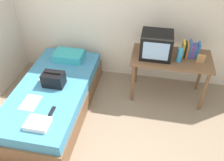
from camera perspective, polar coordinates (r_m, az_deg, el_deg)
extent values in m
cube|color=beige|center=(3.72, 4.71, 18.24)|extent=(5.20, 0.10, 2.60)
cube|color=brown|center=(3.65, -13.80, -4.94)|extent=(1.00, 2.00, 0.29)
cube|color=teal|center=(3.50, -14.36, -2.27)|extent=(0.97, 1.94, 0.17)
cube|color=brown|center=(3.55, 14.32, 5.39)|extent=(1.16, 0.60, 0.04)
cylinder|color=brown|center=(3.56, 5.11, -0.63)|extent=(0.05, 0.05, 0.70)
cylinder|color=brown|center=(3.65, 21.52, -2.58)|extent=(0.05, 0.05, 0.70)
cylinder|color=brown|center=(3.94, 5.96, 3.75)|extent=(0.05, 0.05, 0.70)
cylinder|color=brown|center=(4.02, 20.82, 1.89)|extent=(0.05, 0.05, 0.70)
cube|color=black|center=(3.42, 10.76, 8.55)|extent=(0.44, 0.38, 0.36)
cube|color=#8CB2E0|center=(3.24, 10.62, 7.00)|extent=(0.35, 0.01, 0.26)
cylinder|color=#3399DB|center=(3.41, 16.20, 5.99)|extent=(0.07, 0.07, 0.20)
cube|color=gold|center=(3.54, 16.98, 7.45)|extent=(0.03, 0.14, 0.23)
cube|color=black|center=(3.55, 17.44, 7.21)|extent=(0.03, 0.15, 0.21)
cube|color=#CC7233|center=(3.56, 17.90, 7.19)|extent=(0.03, 0.15, 0.21)
cube|color=#2D5699|center=(3.55, 18.44, 7.30)|extent=(0.03, 0.16, 0.24)
cube|color=#7A3D89|center=(3.57, 18.95, 6.89)|extent=(0.04, 0.14, 0.19)
cube|color=#2D5699|center=(3.58, 19.65, 6.83)|extent=(0.04, 0.14, 0.20)
cube|color=#2D5699|center=(3.58, 20.29, 6.96)|extent=(0.03, 0.13, 0.23)
cube|color=#B27F4C|center=(3.49, 20.88, 4.96)|extent=(0.11, 0.02, 0.13)
cube|color=#33A8B7|center=(3.91, -10.52, 5.94)|extent=(0.47, 0.31, 0.13)
cube|color=black|center=(3.39, -14.08, 0.28)|extent=(0.30, 0.20, 0.20)
cylinder|color=black|center=(3.32, -14.39, 1.83)|extent=(0.24, 0.02, 0.02)
cube|color=white|center=(3.26, -19.30, -5.13)|extent=(0.21, 0.29, 0.01)
cube|color=black|center=(3.06, -14.47, -7.27)|extent=(0.04, 0.16, 0.02)
cube|color=#B7B7BC|center=(3.61, -16.79, 0.54)|extent=(0.04, 0.14, 0.02)
cube|color=white|center=(2.93, -17.70, -9.98)|extent=(0.28, 0.22, 0.06)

